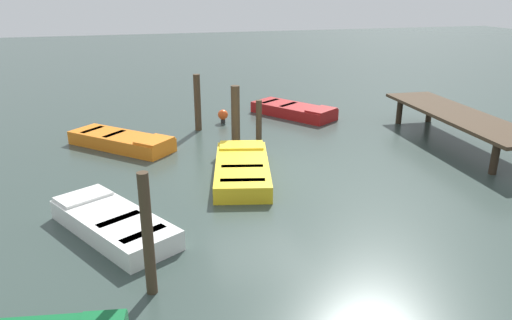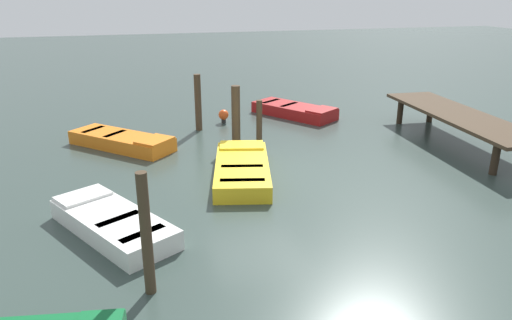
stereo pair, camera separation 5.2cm
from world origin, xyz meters
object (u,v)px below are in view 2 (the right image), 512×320
at_px(rowboat_orange, 122,141).
at_px(marker_buoy, 224,115).
at_px(mooring_piling_center, 146,235).
at_px(rowboat_yellow, 242,169).
at_px(dock_segment, 459,117).
at_px(mooring_piling_mid_right, 236,116).
at_px(mooring_piling_near_left, 259,121).
at_px(rowboat_red, 295,110).
at_px(rowboat_white, 112,223).
at_px(mooring_piling_mid_left, 198,103).

height_order(rowboat_orange, marker_buoy, marker_buoy).
xyz_separation_m(mooring_piling_center, marker_buoy, (-9.64, 3.18, -0.74)).
bearing_deg(rowboat_orange, rowboat_yellow, -3.43).
distance_m(dock_segment, mooring_piling_mid_right, 6.81).
relative_size(mooring_piling_near_left, mooring_piling_center, 0.63).
bearing_deg(mooring_piling_near_left, marker_buoy, -164.69).
height_order(rowboat_red, mooring_piling_near_left, mooring_piling_near_left).
bearing_deg(rowboat_white, rowboat_orange, -32.67).
bearing_deg(mooring_piling_center, rowboat_white, -165.12).
xyz_separation_m(rowboat_yellow, mooring_piling_mid_right, (-2.66, 0.47, 0.70)).
height_order(rowboat_orange, mooring_piling_near_left, mooring_piling_near_left).
bearing_deg(mooring_piling_near_left, mooring_piling_mid_left, -136.37).
height_order(dock_segment, mooring_piling_mid_right, mooring_piling_mid_right).
height_order(rowboat_yellow, marker_buoy, marker_buoy).
bearing_deg(mooring_piling_near_left, mooring_piling_mid_right, -78.57).
bearing_deg(dock_segment, mooring_piling_near_left, -104.94).
height_order(dock_segment, mooring_piling_near_left, mooring_piling_near_left).
height_order(rowboat_yellow, rowboat_white, same).
height_order(rowboat_red, mooring_piling_mid_right, mooring_piling_mid_right).
bearing_deg(rowboat_red, mooring_piling_mid_left, -109.92).
height_order(mooring_piling_near_left, marker_buoy, mooring_piling_near_left).
xyz_separation_m(rowboat_yellow, rowboat_white, (2.22, -3.18, 0.00)).
bearing_deg(rowboat_yellow, rowboat_red, -18.30).
xyz_separation_m(rowboat_white, rowboat_orange, (-5.49, 0.25, -0.00)).
xyz_separation_m(rowboat_red, mooring_piling_mid_right, (2.79, -2.89, 0.70)).
distance_m(rowboat_orange, mooring_piling_mid_right, 3.51).
distance_m(rowboat_white, marker_buoy, 8.33).
bearing_deg(mooring_piling_mid_left, mooring_piling_mid_right, 24.60).
relative_size(dock_segment, mooring_piling_mid_left, 3.38).
bearing_deg(mooring_piling_center, rowboat_orange, -177.52).
bearing_deg(dock_segment, rowboat_red, -137.73).
bearing_deg(rowboat_orange, dock_segment, 31.52).
relative_size(mooring_piling_mid_left, marker_buoy, 3.94).
bearing_deg(rowboat_red, marker_buoy, -118.30).
bearing_deg(marker_buoy, mooring_piling_near_left, 15.31).
xyz_separation_m(dock_segment, rowboat_white, (3.15, -10.22, -0.63)).
xyz_separation_m(rowboat_red, mooring_piling_near_left, (2.64, -2.12, 0.44)).
bearing_deg(dock_segment, marker_buoy, -120.37).
bearing_deg(mooring_piling_mid_right, rowboat_white, -36.71).
relative_size(rowboat_orange, mooring_piling_mid_right, 1.73).
distance_m(rowboat_yellow, mooring_piling_mid_left, 4.61).
xyz_separation_m(rowboat_orange, rowboat_red, (-2.19, 6.28, 0.00)).
bearing_deg(mooring_piling_mid_right, mooring_piling_center, -23.27).
distance_m(dock_segment, rowboat_white, 10.72).
bearing_deg(rowboat_red, mooring_piling_center, -64.67).
xyz_separation_m(dock_segment, mooring_piling_near_left, (-1.90, -5.80, -0.19)).
relative_size(dock_segment, marker_buoy, 13.30).
bearing_deg(mooring_piling_mid_right, mooring_piling_mid_left, -155.40).
distance_m(mooring_piling_mid_left, marker_buoy, 1.36).
distance_m(rowboat_orange, mooring_piling_near_left, 4.21).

